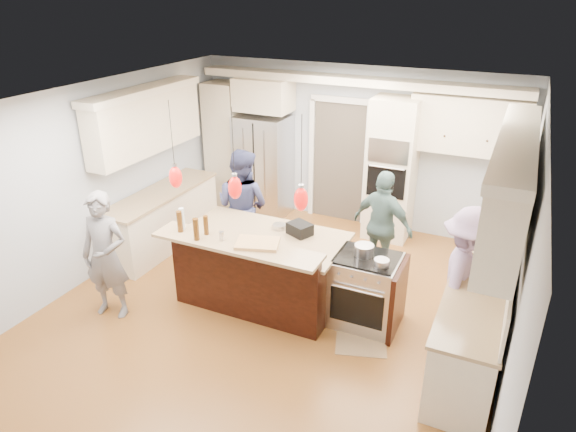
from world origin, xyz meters
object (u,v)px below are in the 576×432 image
at_px(kitchen_island, 262,267).
at_px(island_range, 367,291).
at_px(refrigerator, 263,166).
at_px(person_far_left, 242,206).
at_px(person_bar_end, 105,256).

xyz_separation_m(kitchen_island, island_range, (1.41, 0.08, -0.03)).
bearing_deg(refrigerator, person_far_left, -72.63).
bearing_deg(person_bar_end, person_far_left, 56.61).
relative_size(refrigerator, person_bar_end, 1.09).
distance_m(kitchen_island, island_range, 1.41).
xyz_separation_m(island_range, person_bar_end, (-2.99, -1.16, 0.37)).
bearing_deg(person_bar_end, island_range, 10.19).
xyz_separation_m(refrigerator, person_far_left, (0.53, -1.69, -0.03)).
bearing_deg(refrigerator, person_bar_end, -94.40).
distance_m(island_range, person_bar_end, 3.23).
xyz_separation_m(kitchen_island, person_bar_end, (-1.58, -1.09, 0.34)).
bearing_deg(kitchen_island, island_range, 3.08).
distance_m(refrigerator, person_far_left, 1.77).
xyz_separation_m(refrigerator, island_range, (2.71, -2.49, -0.44)).
bearing_deg(island_range, person_far_left, 159.75).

